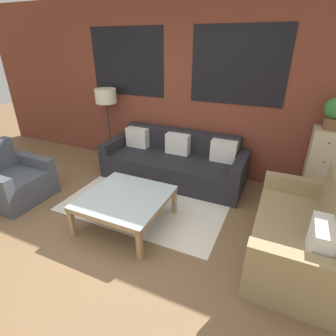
# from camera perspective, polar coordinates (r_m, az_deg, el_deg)

# --- Properties ---
(ground_plane) EXTENTS (16.00, 16.00, 0.00)m
(ground_plane) POSITION_cam_1_polar(r_m,az_deg,el_deg) (3.23, -15.79, -16.45)
(ground_plane) COLOR brown
(wall_back_brick) EXTENTS (8.40, 0.09, 2.80)m
(wall_back_brick) POSITION_cam_1_polar(r_m,az_deg,el_deg) (4.56, 2.24, 16.82)
(wall_back_brick) COLOR brown
(wall_back_brick) RESTS_ON ground_plane
(rug) EXTENTS (2.28, 1.64, 0.00)m
(rug) POSITION_cam_1_polar(r_m,az_deg,el_deg) (3.95, -3.98, -6.73)
(rug) COLOR silver
(rug) RESTS_ON ground_plane
(couch_dark) EXTENTS (2.34, 0.88, 0.78)m
(couch_dark) POSITION_cam_1_polar(r_m,az_deg,el_deg) (4.41, 1.34, 1.14)
(couch_dark) COLOR #232328
(couch_dark) RESTS_ON ground_plane
(settee_vintage) EXTENTS (0.80, 1.54, 0.92)m
(settee_vintage) POSITION_cam_1_polar(r_m,az_deg,el_deg) (3.12, 26.72, -12.97)
(settee_vintage) COLOR #99845B
(settee_vintage) RESTS_ON ground_plane
(armchair_corner) EXTENTS (0.80, 0.83, 0.84)m
(armchair_corner) POSITION_cam_1_polar(r_m,az_deg,el_deg) (4.45, -30.53, -2.55)
(armchair_corner) COLOR #474C56
(armchair_corner) RESTS_ON ground_plane
(coffee_table) EXTENTS (1.00, 1.00, 0.41)m
(coffee_table) POSITION_cam_1_polar(r_m,az_deg,el_deg) (3.32, -9.29, -6.84)
(coffee_table) COLOR silver
(coffee_table) RESTS_ON ground_plane
(floor_lamp) EXTENTS (0.38, 0.38, 1.37)m
(floor_lamp) POSITION_cam_1_polar(r_m,az_deg,el_deg) (4.97, -13.32, 14.28)
(floor_lamp) COLOR #2D2D2D
(floor_lamp) RESTS_ON ground_plane
(drawer_cabinet) EXTENTS (0.38, 0.36, 1.08)m
(drawer_cabinet) POSITION_cam_1_polar(r_m,az_deg,el_deg) (4.26, 30.24, 0.33)
(drawer_cabinet) COLOR #C6B793
(drawer_cabinet) RESTS_ON ground_plane
(potted_plant) EXTENTS (0.28, 0.28, 0.42)m
(potted_plant) POSITION_cam_1_polar(r_m,az_deg,el_deg) (4.04, 32.67, 10.20)
(potted_plant) COLOR brown
(potted_plant) RESTS_ON drawer_cabinet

